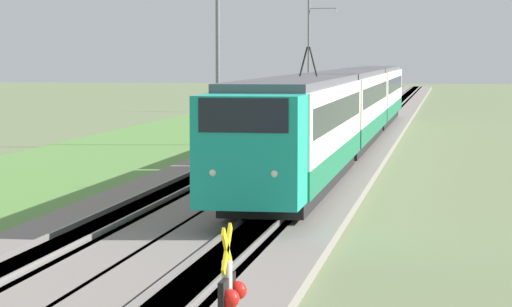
% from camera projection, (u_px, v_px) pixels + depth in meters
% --- Properties ---
extents(ballast_main, '(240.00, 4.40, 0.30)m').
position_uv_depth(ballast_main, '(273.00, 145.00, 64.86)').
color(ballast_main, gray).
rests_on(ballast_main, ground).
extents(ballast_adjacent, '(240.00, 4.40, 0.30)m').
position_uv_depth(ballast_adjacent, '(353.00, 146.00, 64.18)').
color(ballast_adjacent, gray).
rests_on(ballast_adjacent, ground).
extents(track_main, '(240.00, 1.57, 0.45)m').
position_uv_depth(track_main, '(273.00, 144.00, 64.86)').
color(track_main, '#4C4238').
rests_on(track_main, ground).
extents(track_adjacent, '(240.00, 1.57, 0.45)m').
position_uv_depth(track_adjacent, '(353.00, 145.00, 64.18)').
color(track_adjacent, '#4C4238').
rests_on(track_adjacent, ground).
extents(grass_verge, '(240.00, 13.57, 0.12)m').
position_uv_depth(grass_verge, '(178.00, 145.00, 65.70)').
color(grass_verge, '#5B8E42').
rests_on(grass_verge, ground).
extents(passenger_train, '(61.85, 2.88, 5.23)m').
position_uv_depth(passenger_train, '(348.00, 104.00, 60.94)').
color(passenger_train, '#19A88E').
rests_on(passenger_train, ground).
extents(catenary_mast_mid, '(0.22, 2.56, 9.85)m').
position_uv_depth(catenary_mast_mid, '(219.00, 53.00, 64.73)').
color(catenary_mast_mid, slate).
rests_on(catenary_mast_mid, ground).
extents(catenary_mast_far, '(0.22, 2.56, 9.93)m').
position_uv_depth(catenary_mast_far, '(309.00, 53.00, 105.95)').
color(catenary_mast_far, slate).
rests_on(catenary_mast_far, ground).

